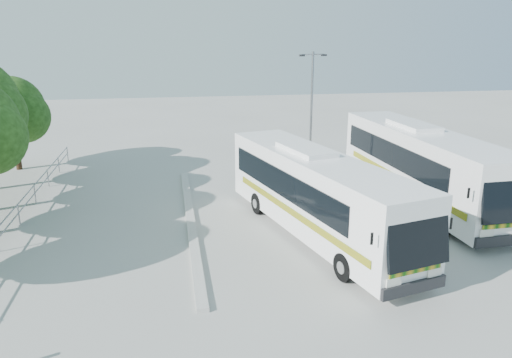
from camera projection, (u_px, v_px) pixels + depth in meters
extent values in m
plane|color=#A7A7A2|center=(246.00, 235.00, 21.60)|extent=(100.00, 100.00, 0.00)
cube|color=#B2B2AD|center=(191.00, 220.00, 23.09)|extent=(0.40, 16.00, 0.15)
cylinder|color=gray|center=(23.00, 198.00, 23.46)|extent=(0.06, 22.00, 0.06)
cylinder|color=gray|center=(24.00, 206.00, 23.57)|extent=(0.06, 22.00, 0.06)
cylinder|color=gray|center=(65.00, 157.00, 33.04)|extent=(0.06, 0.06, 1.00)
cylinder|color=#382314|center=(17.00, 148.00, 31.68)|extent=(0.36, 0.36, 2.77)
sphere|color=#19320D|center=(11.00, 109.00, 30.98)|extent=(4.03, 4.03, 4.03)
sphere|color=#19320D|center=(23.00, 117.00, 30.75)|extent=(3.28, 3.28, 3.28)
sphere|color=#19320D|center=(2.00, 99.00, 31.33)|extent=(3.02, 3.02, 3.02)
cube|color=white|center=(317.00, 193.00, 21.05)|extent=(5.42, 12.57, 3.13)
cube|color=black|center=(418.00, 237.00, 15.50)|extent=(2.40, 1.02, 1.99)
cube|color=black|center=(283.00, 184.00, 20.98)|extent=(2.39, 9.58, 1.13)
cube|color=black|center=(335.00, 177.00, 21.98)|extent=(2.39, 9.58, 1.13)
cube|color=#135B0D|center=(292.00, 212.00, 20.43)|extent=(2.57, 10.37, 0.29)
cylinder|color=black|center=(345.00, 267.00, 17.48)|extent=(0.54, 1.07, 1.03)
cylinder|color=black|center=(398.00, 256.00, 18.37)|extent=(0.54, 1.07, 1.03)
cylinder|color=black|center=(258.00, 203.00, 24.06)|extent=(0.54, 1.07, 1.03)
cylinder|color=black|center=(300.00, 197.00, 24.95)|extent=(0.54, 1.07, 1.03)
cube|color=white|center=(421.00, 163.00, 25.32)|extent=(3.18, 13.21, 3.33)
cube|color=black|center=(512.00, 195.00, 19.01)|extent=(2.53, 0.59, 2.12)
cube|color=black|center=(391.00, 154.00, 25.54)|extent=(0.42, 10.49, 1.20)
cube|color=black|center=(440.00, 151.00, 26.09)|extent=(0.42, 10.49, 1.20)
cube|color=#0D4E0B|center=(398.00, 179.00, 24.91)|extent=(0.42, 11.36, 0.31)
cylinder|color=black|center=(443.00, 223.00, 21.49)|extent=(0.37, 1.10, 1.09)
cylinder|color=black|center=(494.00, 218.00, 21.98)|extent=(0.37, 1.10, 1.09)
cylinder|color=black|center=(366.00, 174.00, 28.98)|extent=(0.37, 1.10, 1.09)
cylinder|color=black|center=(405.00, 172.00, 29.47)|extent=(0.37, 1.10, 1.09)
cylinder|color=gray|center=(311.00, 112.00, 31.04)|extent=(0.17, 0.17, 7.36)
cylinder|color=gray|center=(313.00, 54.00, 30.06)|extent=(1.46, 0.32, 0.07)
cube|color=black|center=(302.00, 55.00, 29.84)|extent=(0.35, 0.22, 0.11)
cube|color=black|center=(324.00, 55.00, 30.31)|extent=(0.35, 0.22, 0.11)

